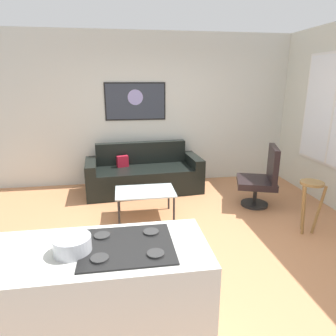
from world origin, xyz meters
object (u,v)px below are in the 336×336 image
(mixing_bowl, at_px, (72,245))
(wall_painting, at_px, (135,101))
(couch, at_px, (144,175))
(bar_stool, at_px, (310,195))
(armchair, at_px, (262,178))
(coffee_table, at_px, (145,193))

(mixing_bowl, xyz_separation_m, wall_painting, (0.61, 3.94, 0.62))
(couch, relative_size, bar_stool, 2.93)
(couch, relative_size, armchair, 2.13)
(bar_stool, relative_size, mixing_bowl, 2.99)
(coffee_table, bearing_deg, bar_stool, -21.00)
(mixing_bowl, bearing_deg, bar_stool, 29.48)
(armchair, xyz_separation_m, wall_painting, (-1.88, 1.49, 1.10))
(mixing_bowl, height_order, wall_painting, wall_painting)
(wall_painting, bearing_deg, armchair, -38.35)
(wall_painting, bearing_deg, couch, -79.54)
(bar_stool, bearing_deg, wall_painting, 130.92)
(coffee_table, xyz_separation_m, wall_painting, (-0.02, 1.62, 1.20))
(wall_painting, bearing_deg, bar_stool, -49.08)
(coffee_table, distance_m, bar_stool, 2.22)
(couch, bearing_deg, wall_painting, 100.46)
(couch, height_order, mixing_bowl, mixing_bowl)
(armchair, distance_m, wall_painting, 2.64)
(bar_stool, bearing_deg, mixing_bowl, -150.52)
(bar_stool, bearing_deg, coffee_table, 159.00)
(couch, bearing_deg, coffee_table, -93.40)
(couch, distance_m, bar_stool, 2.79)
(wall_painting, bearing_deg, coffee_table, -89.21)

